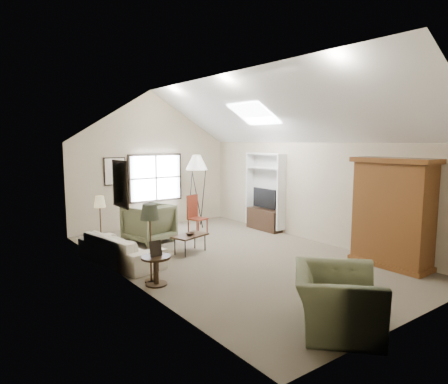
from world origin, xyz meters
TOP-DOWN VIEW (x-y plane):
  - room_shell at (0.00, 0.00)m, footprint 5.01×8.01m
  - window at (0.10, 3.96)m, footprint 1.72×0.08m
  - skylight at (1.30, 0.90)m, footprint 0.80×1.20m
  - wall_art at (-1.88, 1.94)m, footprint 1.97×3.71m
  - armoire at (2.18, -2.40)m, footprint 0.60×1.50m
  - tv_alcove at (2.34, 1.60)m, footprint 0.32×1.30m
  - media_console at (2.32, 1.60)m, footprint 0.34×1.18m
  - tv_panel at (2.32, 1.60)m, footprint 0.05×0.90m
  - sofa at (-2.20, 1.05)m, footprint 1.21×2.21m
  - armchair_near at (-1.02, -3.53)m, footprint 1.68×1.68m
  - armchair_far at (-0.94, 2.34)m, footprint 1.26×1.29m
  - coffee_table at (-0.63, 0.84)m, footprint 0.91×0.67m
  - bowl at (-0.63, 0.84)m, footprint 0.24×0.24m
  - side_table at (-2.20, -0.55)m, footprint 0.62×0.62m
  - side_chair at (0.46, 2.22)m, footprint 0.53×0.53m
  - tripod_lamp at (0.99, 3.09)m, footprint 0.77×0.77m
  - dark_lamp at (-2.20, -0.35)m, footprint 0.41×0.41m
  - tan_lamp at (-2.20, 2.25)m, footprint 0.31×0.31m

SIDE VIEW (x-z plane):
  - coffee_table at x=-0.63m, z-range 0.00..0.42m
  - side_table at x=-2.20m, z-range 0.00..0.52m
  - media_console at x=2.32m, z-range 0.00..0.60m
  - sofa at x=-2.20m, z-range 0.00..0.61m
  - armchair_near at x=-1.02m, z-range 0.00..0.82m
  - bowl at x=-0.63m, z-range 0.42..0.47m
  - armchair_far at x=-0.94m, z-range 0.00..0.96m
  - side_chair at x=0.46m, z-range 0.00..1.08m
  - tan_lamp at x=-2.20m, z-range 0.00..1.31m
  - dark_lamp at x=-2.20m, z-range 0.00..1.46m
  - tv_panel at x=2.32m, z-range 0.65..1.20m
  - tripod_lamp at x=0.99m, z-range 0.00..2.17m
  - armoire at x=2.18m, z-range 0.00..2.20m
  - tv_alcove at x=2.34m, z-range 0.10..2.20m
  - window at x=0.10m, z-range 0.74..2.16m
  - wall_art at x=-1.88m, z-range 1.29..2.17m
  - room_shell at x=0.00m, z-range 1.21..5.21m
  - skylight at x=1.30m, z-range 2.96..3.48m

